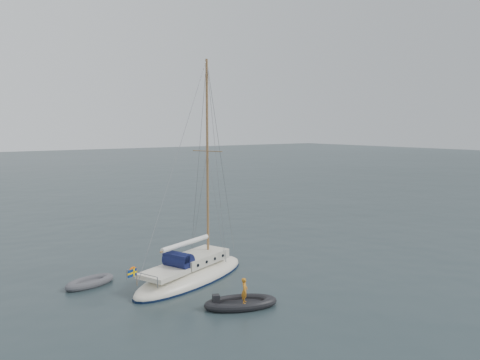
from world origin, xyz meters
TOP-DOWN VIEW (x-y plane):
  - ground at (0.00, 0.00)m, footprint 300.00×300.00m
  - sailboat at (-3.72, 0.34)m, footprint 8.92×2.67m
  - dinghy at (-8.60, 2.68)m, footprint 2.82×1.27m
  - rib at (-3.82, -4.41)m, footprint 3.52×1.60m

SIDE VIEW (x-z plane):
  - ground at x=0.00m, z-range 0.00..0.00m
  - dinghy at x=-8.60m, z-range -0.02..0.38m
  - rib at x=-3.82m, z-range -0.48..0.91m
  - sailboat at x=-3.72m, z-range -5.39..7.31m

